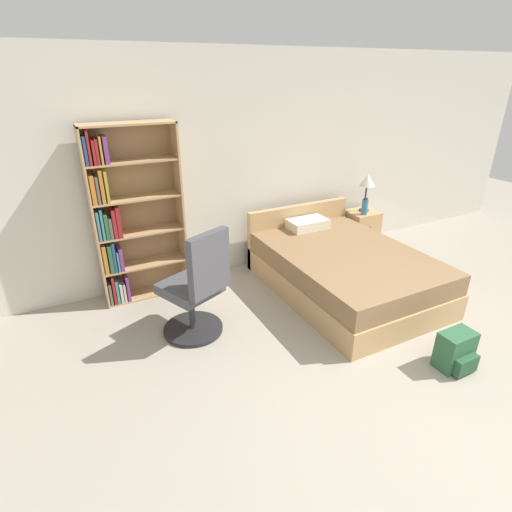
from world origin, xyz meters
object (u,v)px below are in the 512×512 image
object	(u,v)px
office_chair	(197,291)
table_lamp	(367,182)
bed	(342,269)
nightstand	(360,230)
backpack_green	(456,351)
water_bottle	(365,206)
bookshelf	(127,219)

from	to	relation	value
office_chair	table_lamp	world-z (taller)	office_chair
bed	nightstand	world-z (taller)	bed
office_chair	table_lamp	bearing A→B (deg)	18.96
backpack_green	water_bottle	bearing A→B (deg)	68.17
table_lamp	backpack_green	world-z (taller)	table_lamp
office_chair	bed	bearing A→B (deg)	3.15
bed	nightstand	xyz separation A→B (m)	(1.00, 0.85, 0.01)
bookshelf	nightstand	bearing A→B (deg)	-1.46
bed	bookshelf	bearing A→B (deg)	156.75
office_chair	nightstand	size ratio (longest dim) A/B	2.03
bed	table_lamp	size ratio (longest dim) A/B	4.09
bed	table_lamp	distance (m)	1.53
water_bottle	backpack_green	size ratio (longest dim) A/B	0.69
bed	nightstand	distance (m)	1.32
bookshelf	backpack_green	size ratio (longest dim) A/B	5.54
office_chair	nightstand	xyz separation A→B (m)	(2.79, 0.95, -0.22)
table_lamp	bed	bearing A→B (deg)	-140.12
nightstand	water_bottle	distance (m)	0.40
table_lamp	backpack_green	bearing A→B (deg)	-112.93
water_bottle	bookshelf	bearing A→B (deg)	176.74
water_bottle	backpack_green	distance (m)	2.53
table_lamp	nightstand	bearing A→B (deg)	-150.53
nightstand	bed	bearing A→B (deg)	-139.75
bed	backpack_green	world-z (taller)	bed
bookshelf	water_bottle	distance (m)	3.13
office_chair	table_lamp	size ratio (longest dim) A/B	2.17
office_chair	water_bottle	world-z (taller)	office_chair
water_bottle	bed	bearing A→B (deg)	-141.37
bookshelf	table_lamp	bearing A→B (deg)	-1.02
bed	office_chair	size ratio (longest dim) A/B	1.89
office_chair	water_bottle	bearing A→B (deg)	17.35
table_lamp	bookshelf	bearing A→B (deg)	178.98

